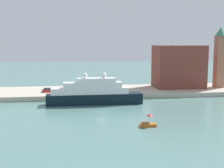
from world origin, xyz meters
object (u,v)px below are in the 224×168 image
Objects in this scene: small_motorboat at (148,122)px; bell_tower at (220,55)px; harbor_building at (179,66)px; mooring_bollard at (97,93)px; person_figure at (62,90)px; large_yacht at (93,94)px; parked_car at (48,90)px.

bell_tower is at bearing 48.60° from small_motorboat.
harbor_building is 34.23m from mooring_bollard.
person_figure is at bearing 157.02° from mooring_bollard.
bell_tower is at bearing 19.84° from large_yacht.
bell_tower is (38.25, 43.40, 12.56)m from small_motorboat.
large_yacht reaches higher than small_motorboat.
small_motorboat is at bearing -131.40° from bell_tower.
person_figure is (4.87, -1.99, 0.20)m from parked_car.
large_yacht is at bearing -150.02° from harbor_building.
large_yacht is 27.94m from small_motorboat.
mooring_bollard is (-46.49, -9.75, -11.59)m from bell_tower.
bell_tower is 12.64× the size of person_figure.
mooring_bollard is at bearing -22.98° from person_figure.
mooring_bollard is (16.28, -6.83, -0.21)m from parked_car.
person_figure is at bearing 127.18° from large_yacht.
small_motorboat is at bearing -62.95° from person_figure.
parked_car is 4.91× the size of mooring_bollard.
person_figure is at bearing -22.27° from parked_car.
mooring_bollard is at bearing 103.76° from small_motorboat.
person_figure is (-19.65, 38.48, 1.39)m from small_motorboat.
large_yacht is 34.88× the size of mooring_bollard.
bell_tower reaches higher than small_motorboat.
mooring_bollard is (-8.24, 33.64, 0.98)m from small_motorboat.
small_motorboat is 4.43× the size of mooring_bollard.
mooring_bollard is at bearing -159.88° from harbor_building.
harbor_building is 4.40× the size of parked_car.
person_figure is (-9.52, 12.55, -0.86)m from large_yacht.
large_yacht is 8.04m from mooring_bollard.
harbor_building reaches higher than person_figure.
person_figure is at bearing -175.15° from bell_tower.
harbor_building is 0.80× the size of bell_tower.
harbor_building is at bearing 29.98° from large_yacht.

